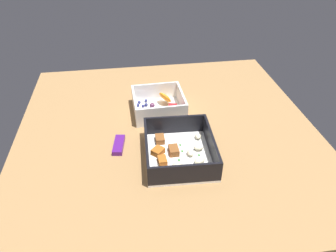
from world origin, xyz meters
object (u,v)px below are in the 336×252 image
object	(u,v)px
candy_bar	(119,145)
paper_cup_liner	(156,91)
pasta_container	(179,152)
fruit_bowl	(159,107)

from	to	relation	value
candy_bar	paper_cup_liner	xyz separation A→B (cm)	(25.25, -12.43, 0.26)
candy_bar	paper_cup_liner	distance (cm)	28.14
pasta_container	candy_bar	distance (cm)	15.46
fruit_bowl	candy_bar	bearing A→B (deg)	139.61
fruit_bowl	paper_cup_liner	world-z (taller)	fruit_bowl
fruit_bowl	candy_bar	size ratio (longest dim) A/B	2.10
pasta_container	candy_bar	xyz separation A→B (cm)	(6.05, 14.18, -1.13)
fruit_bowl	paper_cup_liner	xyz separation A→B (cm)	(11.13, -0.42, -1.08)
candy_bar	paper_cup_liner	bearing A→B (deg)	-26.22
pasta_container	paper_cup_liner	world-z (taller)	pasta_container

